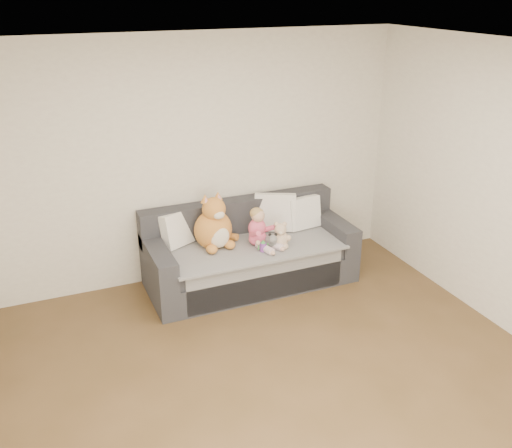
{
  "coord_description": "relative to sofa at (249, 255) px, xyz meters",
  "views": [
    {
      "loc": [
        -1.69,
        -3.05,
        3.03
      ],
      "look_at": [
        0.4,
        1.87,
        0.75
      ],
      "focal_mm": 40.0,
      "sensor_mm": 36.0,
      "label": 1
    }
  ],
  "objects": [
    {
      "name": "cushion_left",
      "position": [
        -0.7,
        0.23,
        0.35
      ],
      "size": [
        0.44,
        0.34,
        0.38
      ],
      "rotation": [
        0.0,
        0.0,
        0.46
      ],
      "color": "white",
      "rests_on": "sofa"
    },
    {
      "name": "sippy_cup",
      "position": [
        0.04,
        -0.28,
        0.23
      ],
      "size": [
        0.11,
        0.08,
        0.12
      ],
      "rotation": [
        0.0,
        0.0,
        -0.16
      ],
      "color": "purple",
      "rests_on": "sofa"
    },
    {
      "name": "sofa",
      "position": [
        0.0,
        0.0,
        0.0
      ],
      "size": [
        2.2,
        0.94,
        0.85
      ],
      "color": "#27272C",
      "rests_on": "ground"
    },
    {
      "name": "plush_cat",
      "position": [
        -0.38,
        0.03,
        0.39
      ],
      "size": [
        0.49,
        0.45,
        0.61
      ],
      "rotation": [
        0.0,
        0.0,
        0.17
      ],
      "color": "#BB6829",
      "rests_on": "sofa"
    },
    {
      "name": "room_shell",
      "position": [
        -0.4,
        -1.64,
        0.99
      ],
      "size": [
        5.0,
        5.0,
        5.0
      ],
      "color": "brown",
      "rests_on": "ground"
    },
    {
      "name": "teddy_bear",
      "position": [
        0.25,
        -0.25,
        0.28
      ],
      "size": [
        0.22,
        0.18,
        0.29
      ],
      "rotation": [
        0.0,
        0.0,
        -0.39
      ],
      "color": "tan",
      "rests_on": "sofa"
    },
    {
      "name": "cushion_right_front",
      "position": [
        0.71,
        0.11,
        0.34
      ],
      "size": [
        0.4,
        0.22,
        0.37
      ],
      "rotation": [
        0.0,
        0.0,
        0.12
      ],
      "color": "white",
      "rests_on": "sofa"
    },
    {
      "name": "toddler",
      "position": [
        0.06,
        -0.13,
        0.34
      ],
      "size": [
        0.3,
        0.43,
        0.42
      ],
      "rotation": [
        0.0,
        0.0,
        0.36
      ],
      "color": "#D74C5D",
      "rests_on": "sofa"
    },
    {
      "name": "cushion_right_back",
      "position": [
        0.39,
        0.19,
        0.37
      ],
      "size": [
        0.5,
        0.37,
        0.43
      ],
      "rotation": [
        0.0,
        0.0,
        -0.43
      ],
      "color": "white",
      "rests_on": "sofa"
    },
    {
      "name": "plush_cow",
      "position": [
        0.17,
        -0.22,
        0.24
      ],
      "size": [
        0.15,
        0.23,
        0.19
      ],
      "rotation": [
        0.0,
        0.0,
        -0.34
      ],
      "color": "white",
      "rests_on": "sofa"
    }
  ]
}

